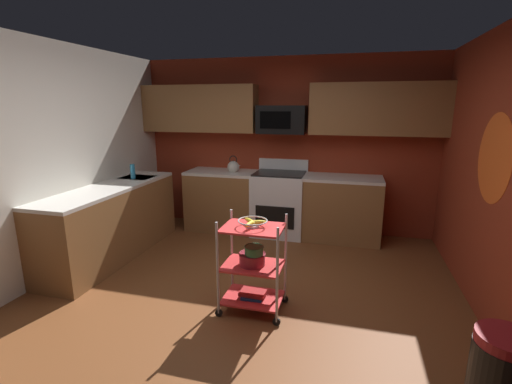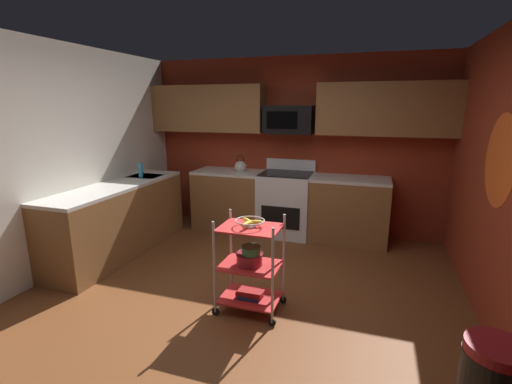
# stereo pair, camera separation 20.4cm
# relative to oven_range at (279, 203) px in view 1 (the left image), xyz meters

# --- Properties ---
(floor) EXTENTS (4.40, 4.80, 0.04)m
(floor) POSITION_rel_oven_range_xyz_m (0.01, -2.10, -0.50)
(floor) COLOR brown
(floor) RESTS_ON ground
(wall_back) EXTENTS (4.52, 0.06, 2.60)m
(wall_back) POSITION_rel_oven_range_xyz_m (0.01, 0.33, 0.82)
(wall_back) COLOR maroon
(wall_back) RESTS_ON ground
(wall_left) EXTENTS (0.06, 4.80, 2.60)m
(wall_left) POSITION_rel_oven_range_xyz_m (-2.22, -2.10, 0.82)
(wall_left) COLOR silver
(wall_left) RESTS_ON ground
(wall_flower_decal) EXTENTS (0.00, 0.80, 0.80)m
(wall_flower_decal) POSITION_rel_oven_range_xyz_m (2.21, -1.59, 0.97)
(wall_flower_decal) COLOR #E5591E
(counter_run) EXTENTS (3.65, 2.76, 0.92)m
(counter_run) POSITION_rel_oven_range_xyz_m (-0.81, -0.60, -0.01)
(counter_run) COLOR brown
(counter_run) RESTS_ON ground
(oven_range) EXTENTS (0.76, 0.65, 1.10)m
(oven_range) POSITION_rel_oven_range_xyz_m (0.00, 0.00, 0.00)
(oven_range) COLOR white
(oven_range) RESTS_ON ground
(upper_cabinets) EXTENTS (4.40, 0.33, 0.70)m
(upper_cabinets) POSITION_rel_oven_range_xyz_m (0.01, 0.13, 1.37)
(upper_cabinets) COLOR brown
(microwave) EXTENTS (0.70, 0.39, 0.40)m
(microwave) POSITION_rel_oven_range_xyz_m (-0.00, 0.10, 1.22)
(microwave) COLOR black
(rolling_cart) EXTENTS (0.62, 0.42, 0.91)m
(rolling_cart) POSITION_rel_oven_range_xyz_m (0.18, -2.15, -0.02)
(rolling_cart) COLOR silver
(rolling_cart) RESTS_ON ground
(fruit_bowl) EXTENTS (0.27, 0.27, 0.07)m
(fruit_bowl) POSITION_rel_oven_range_xyz_m (0.18, -2.15, 0.40)
(fruit_bowl) COLOR silver
(fruit_bowl) RESTS_ON rolling_cart
(mixing_bowl_large) EXTENTS (0.25, 0.25, 0.11)m
(mixing_bowl_large) POSITION_rel_oven_range_xyz_m (0.17, -2.15, 0.04)
(mixing_bowl_large) COLOR maroon
(mixing_bowl_large) RESTS_ON rolling_cart
(mixing_bowl_small) EXTENTS (0.18, 0.18, 0.08)m
(mixing_bowl_small) POSITION_rel_oven_range_xyz_m (0.20, -2.17, 0.14)
(mixing_bowl_small) COLOR #387F4C
(mixing_bowl_small) RESTS_ON rolling_cart
(book_stack) EXTENTS (0.25, 0.19, 0.06)m
(book_stack) POSITION_rel_oven_range_xyz_m (0.18, -2.15, -0.32)
(book_stack) COLOR #1E4C8C
(book_stack) RESTS_ON rolling_cart
(kettle) EXTENTS (0.21, 0.18, 0.26)m
(kettle) POSITION_rel_oven_range_xyz_m (-0.72, -0.00, 0.52)
(kettle) COLOR beige
(kettle) RESTS_ON counter_run
(dish_soap_bottle) EXTENTS (0.06, 0.06, 0.20)m
(dish_soap_bottle) POSITION_rel_oven_range_xyz_m (-1.88, -0.87, 0.54)
(dish_soap_bottle) COLOR #2D8CBF
(dish_soap_bottle) RESTS_ON counter_run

